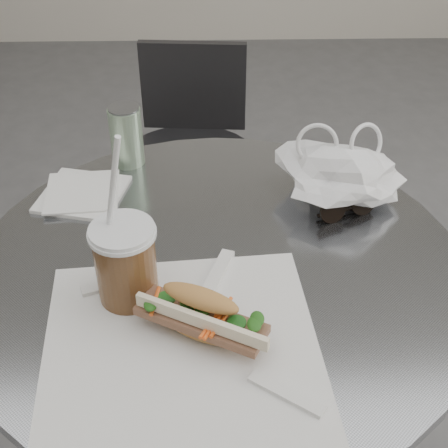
{
  "coord_description": "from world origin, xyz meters",
  "views": [
    {
      "loc": [
        -0.01,
        -0.51,
        1.37
      ],
      "look_at": [
        0.01,
        0.23,
        0.79
      ],
      "focal_mm": 50.0,
      "sensor_mm": 36.0,
      "label": 1
    }
  ],
  "objects_px": {
    "cafe_table": "(219,379)",
    "chair_far": "(192,191)",
    "drink_can": "(126,136)",
    "banh_mi": "(201,315)",
    "iced_coffee": "(126,262)",
    "sunglasses": "(347,207)"
  },
  "relations": [
    {
      "from": "cafe_table",
      "to": "chair_far",
      "type": "relative_size",
      "value": 1.06
    },
    {
      "from": "chair_far",
      "to": "drink_can",
      "type": "distance_m",
      "value": 0.7
    },
    {
      "from": "banh_mi",
      "to": "drink_can",
      "type": "distance_m",
      "value": 0.46
    },
    {
      "from": "iced_coffee",
      "to": "chair_far",
      "type": "bearing_deg",
      "value": 86.01
    },
    {
      "from": "cafe_table",
      "to": "banh_mi",
      "type": "bearing_deg",
      "value": -99.47
    },
    {
      "from": "cafe_table",
      "to": "banh_mi",
      "type": "relative_size",
      "value": 3.33
    },
    {
      "from": "cafe_table",
      "to": "iced_coffee",
      "type": "bearing_deg",
      "value": -151.59
    },
    {
      "from": "cafe_table",
      "to": "sunglasses",
      "type": "xyz_separation_m",
      "value": [
        0.22,
        0.11,
        0.29
      ]
    },
    {
      "from": "cafe_table",
      "to": "chair_far",
      "type": "height_order",
      "value": "cafe_table"
    },
    {
      "from": "chair_far",
      "to": "iced_coffee",
      "type": "relative_size",
      "value": 2.7
    },
    {
      "from": "iced_coffee",
      "to": "sunglasses",
      "type": "relative_size",
      "value": 2.56
    },
    {
      "from": "drink_can",
      "to": "sunglasses",
      "type": "bearing_deg",
      "value": -25.13
    },
    {
      "from": "cafe_table",
      "to": "drink_can",
      "type": "distance_m",
      "value": 0.47
    },
    {
      "from": "cafe_table",
      "to": "sunglasses",
      "type": "relative_size",
      "value": 7.3
    },
    {
      "from": "cafe_table",
      "to": "sunglasses",
      "type": "bearing_deg",
      "value": 28.01
    },
    {
      "from": "sunglasses",
      "to": "drink_can",
      "type": "bearing_deg",
      "value": 133.94
    },
    {
      "from": "chair_far",
      "to": "banh_mi",
      "type": "xyz_separation_m",
      "value": [
        0.04,
        -0.94,
        0.45
      ]
    },
    {
      "from": "banh_mi",
      "to": "iced_coffee",
      "type": "xyz_separation_m",
      "value": [
        -0.1,
        0.08,
        0.03
      ]
    },
    {
      "from": "iced_coffee",
      "to": "sunglasses",
      "type": "distance_m",
      "value": 0.39
    },
    {
      "from": "sunglasses",
      "to": "drink_can",
      "type": "xyz_separation_m",
      "value": [
        -0.38,
        0.18,
        0.04
      ]
    },
    {
      "from": "chair_far",
      "to": "banh_mi",
      "type": "bearing_deg",
      "value": 96.78
    },
    {
      "from": "cafe_table",
      "to": "chair_far",
      "type": "xyz_separation_m",
      "value": [
        -0.07,
        0.8,
        -0.14
      ]
    }
  ]
}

